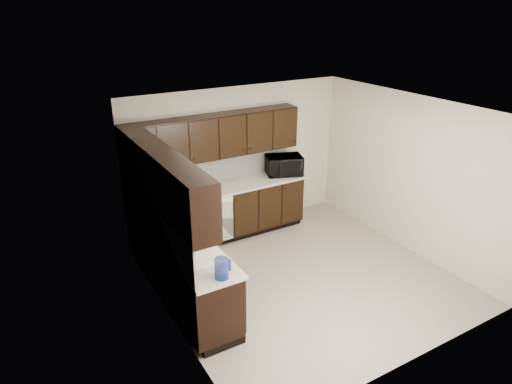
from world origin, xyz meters
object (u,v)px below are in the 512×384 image
microwave (284,165)px  toaster_oven (144,195)px  blue_pitcher (221,269)px  storage_bin (182,235)px  sink (194,256)px

microwave → toaster_oven: size_ratio=1.65×
toaster_oven → blue_pitcher: bearing=-104.5°
storage_bin → microwave: bearing=29.3°
sink → microwave: size_ratio=1.34×
toaster_oven → blue_pitcher: size_ratio=1.55×
toaster_oven → blue_pitcher: 2.44m
sink → toaster_oven: sink is taller
microwave → storage_bin: bearing=-131.5°
sink → blue_pitcher: (0.04, -0.69, 0.18)m
sink → blue_pitcher: sink is taller
storage_bin → blue_pitcher: blue_pitcher is taller
blue_pitcher → storage_bin: bearing=75.8°
sink → toaster_oven: size_ratio=2.21×
microwave → blue_pitcher: microwave is taller
microwave → storage_bin: size_ratio=1.45×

